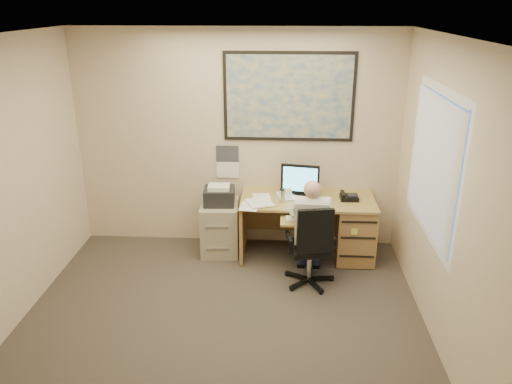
# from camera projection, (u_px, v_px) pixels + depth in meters

# --- Properties ---
(room_shell) EXTENTS (4.00, 4.50, 2.70)m
(room_shell) POSITION_uv_depth(u_px,v_px,m) (212.00, 214.00, 4.05)
(room_shell) COLOR #39322C
(room_shell) RESTS_ON ground
(desk) EXTENTS (1.60, 0.97, 1.12)m
(desk) POSITION_uv_depth(u_px,v_px,m) (334.00, 222.00, 6.08)
(desk) COLOR #AA8F48
(desk) RESTS_ON ground
(world_map) EXTENTS (1.56, 0.03, 1.06)m
(world_map) POSITION_uv_depth(u_px,v_px,m) (289.00, 97.00, 5.90)
(world_map) COLOR #1E4C93
(world_map) RESTS_ON room_shell
(wall_calendar) EXTENTS (0.28, 0.01, 0.42)m
(wall_calendar) POSITION_uv_depth(u_px,v_px,m) (227.00, 162.00, 6.24)
(wall_calendar) COLOR white
(wall_calendar) RESTS_ON room_shell
(window_blinds) EXTENTS (0.06, 1.40, 1.30)m
(window_blinds) POSITION_uv_depth(u_px,v_px,m) (434.00, 164.00, 4.62)
(window_blinds) COLOR silver
(window_blinds) RESTS_ON room_shell
(filing_cabinet) EXTENTS (0.49, 0.57, 0.89)m
(filing_cabinet) POSITION_uv_depth(u_px,v_px,m) (220.00, 223.00, 6.20)
(filing_cabinet) COLOR #A49B84
(filing_cabinet) RESTS_ON ground
(office_chair) EXTENTS (0.67, 0.67, 0.98)m
(office_chair) POSITION_uv_depth(u_px,v_px,m) (309.00, 261.00, 5.49)
(office_chair) COLOR black
(office_chair) RESTS_ON ground
(person) EXTENTS (0.51, 0.71, 1.20)m
(person) POSITION_uv_depth(u_px,v_px,m) (310.00, 233.00, 5.45)
(person) COLOR silver
(person) RESTS_ON office_chair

